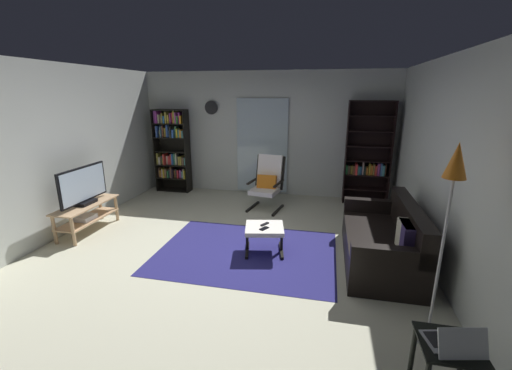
# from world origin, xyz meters

# --- Properties ---
(ground_plane) EXTENTS (7.02, 7.02, 0.00)m
(ground_plane) POSITION_xyz_m (0.00, 0.00, 0.00)
(ground_plane) COLOR beige
(wall_back) EXTENTS (5.60, 0.06, 2.60)m
(wall_back) POSITION_xyz_m (0.00, 2.90, 1.30)
(wall_back) COLOR silver
(wall_back) RESTS_ON ground
(wall_left) EXTENTS (0.06, 6.00, 2.60)m
(wall_left) POSITION_xyz_m (-2.70, 0.00, 1.30)
(wall_left) COLOR silver
(wall_left) RESTS_ON ground
(wall_right) EXTENTS (0.06, 6.00, 2.60)m
(wall_right) POSITION_xyz_m (2.70, 0.00, 1.30)
(wall_right) COLOR silver
(wall_right) RESTS_ON ground
(glass_door_panel) EXTENTS (1.10, 0.01, 2.00)m
(glass_door_panel) POSITION_xyz_m (-0.07, 2.83, 1.05)
(glass_door_panel) COLOR silver
(area_rug) EXTENTS (2.46, 1.83, 0.01)m
(area_rug) POSITION_xyz_m (0.28, 0.02, 0.00)
(area_rug) COLOR navy
(area_rug) RESTS_ON ground
(tv_stand) EXTENTS (0.42, 1.13, 0.46)m
(tv_stand) POSITION_xyz_m (-2.38, 0.18, 0.30)
(tv_stand) COLOR tan
(tv_stand) RESTS_ON ground
(television) EXTENTS (0.20, 0.99, 0.60)m
(television) POSITION_xyz_m (-2.37, 0.19, 0.75)
(television) COLOR black
(television) RESTS_ON tv_stand
(bookshelf_near_tv) EXTENTS (0.75, 0.30, 1.81)m
(bookshelf_near_tv) POSITION_xyz_m (-2.06, 2.62, 0.98)
(bookshelf_near_tv) COLOR black
(bookshelf_near_tv) RESTS_ON ground
(bookshelf_near_sofa) EXTENTS (0.86, 0.30, 2.02)m
(bookshelf_near_sofa) POSITION_xyz_m (2.10, 2.69, 0.95)
(bookshelf_near_sofa) COLOR black
(bookshelf_near_sofa) RESTS_ON ground
(leather_sofa) EXTENTS (0.85, 1.78, 0.81)m
(leather_sofa) POSITION_xyz_m (2.10, 0.12, 0.30)
(leather_sofa) COLOR black
(leather_sofa) RESTS_ON ground
(lounge_armchair) EXTENTS (0.67, 0.74, 1.02)m
(lounge_armchair) POSITION_xyz_m (0.23, 1.90, 0.53)
(lounge_armchair) COLOR black
(lounge_armchair) RESTS_ON ground
(ottoman) EXTENTS (0.60, 0.57, 0.38)m
(ottoman) POSITION_xyz_m (0.52, 0.09, 0.32)
(ottoman) COLOR white
(ottoman) RESTS_ON ground
(tv_remote) EXTENTS (0.11, 0.15, 0.02)m
(tv_remote) POSITION_xyz_m (0.52, 0.15, 0.39)
(tv_remote) COLOR black
(tv_remote) RESTS_ON ottoman
(cell_phone) EXTENTS (0.13, 0.16, 0.01)m
(cell_phone) POSITION_xyz_m (0.53, 0.01, 0.39)
(cell_phone) COLOR black
(cell_phone) RESTS_ON ottoman
(floor_lamp_by_sofa) EXTENTS (0.22, 0.22, 1.80)m
(floor_lamp_by_sofa) POSITION_xyz_m (2.29, -1.27, 1.43)
(floor_lamp_by_sofa) COLOR #A5A5AD
(floor_lamp_by_sofa) RESTS_ON ground
(side_table) EXTENTS (0.40, 0.40, 0.51)m
(side_table) POSITION_xyz_m (2.20, -1.93, 0.38)
(side_table) COLOR black
(side_table) RESTS_ON ground
(laptop) EXTENTS (0.37, 0.34, 0.20)m
(laptop) POSITION_xyz_m (2.22, -1.97, 0.56)
(laptop) COLOR #B7BABF
(laptop) RESTS_ON side_table
(wall_clock) EXTENTS (0.29, 0.03, 0.29)m
(wall_clock) POSITION_xyz_m (-1.18, 2.82, 1.85)
(wall_clock) COLOR silver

